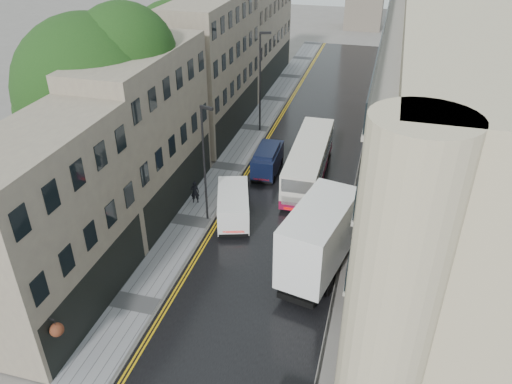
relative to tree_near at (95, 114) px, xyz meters
The scene contains 14 objects.
road 16.14m from the tree_near, 30.96° to the left, with size 9.00×85.00×0.02m, color black.
left_sidewalk 12.16m from the tree_near, 48.44° to the left, with size 2.70×85.00×0.12m, color gray.
right_sidewalk 20.59m from the tree_near, 22.73° to the left, with size 1.80×85.00×0.12m, color slate.
old_shop_row 10.50m from the tree_near, 73.04° to the left, with size 4.50×56.00×12.00m, color gray, non-canonical shape.
modern_block 23.58m from the tree_near, 14.74° to the left, with size 8.00×40.00×14.00m, color #BDAE8C, non-canonical shape.
tree_near is the anchor object (origin of this frame).
tree_far 13.02m from the tree_near, 88.68° to the left, with size 9.24×9.24×12.46m, color black, non-canonical shape.
cream_bus 14.03m from the tree_near, 19.63° to the left, with size 2.48×10.90×2.97m, color white, non-canonical shape.
white_lorry 15.85m from the tree_near, 19.25° to the right, with size 2.66×8.88×4.66m, color white, non-canonical shape.
white_van 10.78m from the tree_near, 10.08° to the right, with size 2.05×4.79×2.17m, color white, non-canonical shape.
navy_van 12.37m from the tree_near, 33.58° to the left, with size 1.80×4.50×2.29m, color black, non-canonical shape.
pedestrian 8.63m from the tree_near, 14.50° to the left, with size 0.62×0.41×1.70m, color black.
lamp_post_near 8.06m from the tree_near, ahead, with size 0.93×0.21×8.22m, color black, non-canonical shape.
lamp_post_far 17.17m from the tree_near, 64.97° to the left, with size 1.02×0.23×9.11m, color black, non-canonical shape.
Camera 1 is at (5.84, -7.05, 19.31)m, focal length 35.00 mm.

